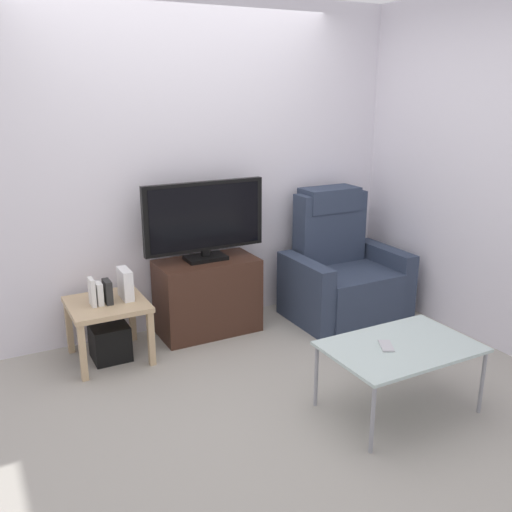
# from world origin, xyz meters

# --- Properties ---
(ground_plane) EXTENTS (6.40, 6.40, 0.00)m
(ground_plane) POSITION_xyz_m (0.00, 0.00, 0.00)
(ground_plane) COLOR #9E998E
(wall_back) EXTENTS (6.40, 0.06, 2.60)m
(wall_back) POSITION_xyz_m (0.00, 1.13, 1.30)
(wall_back) COLOR silver
(wall_back) RESTS_ON ground
(wall_side) EXTENTS (0.06, 4.48, 2.60)m
(wall_side) POSITION_xyz_m (1.88, 0.00, 1.30)
(wall_side) COLOR silver
(wall_side) RESTS_ON ground
(tv_stand) EXTENTS (0.79, 0.42, 0.60)m
(tv_stand) POSITION_xyz_m (0.05, 0.86, 0.30)
(tv_stand) COLOR #3D2319
(tv_stand) RESTS_ON ground
(television) EXTENTS (0.98, 0.20, 0.62)m
(television) POSITION_xyz_m (0.05, 0.88, 0.93)
(television) COLOR black
(television) RESTS_ON tv_stand
(recliner_armchair) EXTENTS (0.98, 0.78, 1.08)m
(recliner_armchair) POSITION_xyz_m (1.23, 0.67, 0.37)
(recliner_armchair) COLOR #2D384C
(recliner_armchair) RESTS_ON ground
(side_table) EXTENTS (0.54, 0.54, 0.44)m
(side_table) POSITION_xyz_m (-0.78, 0.75, 0.37)
(side_table) COLOR tan
(side_table) RESTS_ON ground
(subwoofer_box) EXTENTS (0.26, 0.26, 0.26)m
(subwoofer_box) POSITION_xyz_m (-0.78, 0.75, 0.13)
(subwoofer_box) COLOR black
(subwoofer_box) RESTS_ON ground
(book_leftmost) EXTENTS (0.03, 0.11, 0.20)m
(book_leftmost) POSITION_xyz_m (-0.88, 0.73, 0.54)
(book_leftmost) COLOR white
(book_leftmost) RESTS_ON side_table
(book_middle) EXTENTS (0.04, 0.10, 0.16)m
(book_middle) POSITION_xyz_m (-0.83, 0.73, 0.52)
(book_middle) COLOR white
(book_middle) RESTS_ON side_table
(book_rightmost) EXTENTS (0.05, 0.13, 0.17)m
(book_rightmost) POSITION_xyz_m (-0.77, 0.73, 0.53)
(book_rightmost) COLOR #262626
(book_rightmost) RESTS_ON side_table
(game_console) EXTENTS (0.07, 0.20, 0.22)m
(game_console) POSITION_xyz_m (-0.63, 0.76, 0.55)
(game_console) COLOR white
(game_console) RESTS_ON side_table
(coffee_table) EXTENTS (0.90, 0.60, 0.43)m
(coffee_table) POSITION_xyz_m (0.61, -0.76, 0.40)
(coffee_table) COLOR #B2C6C1
(coffee_table) RESTS_ON ground
(cell_phone) EXTENTS (0.13, 0.17, 0.01)m
(cell_phone) POSITION_xyz_m (0.52, -0.73, 0.44)
(cell_phone) COLOR #B7B7BC
(cell_phone) RESTS_ON coffee_table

